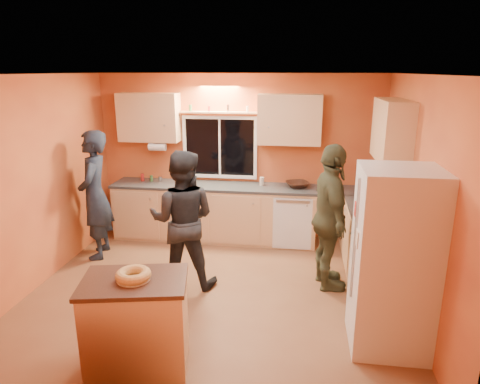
% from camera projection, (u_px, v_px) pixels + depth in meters
% --- Properties ---
extents(ground, '(4.50, 4.50, 0.00)m').
position_uv_depth(ground, '(216.00, 291.00, 5.31)').
color(ground, brown).
rests_on(ground, ground).
extents(room_shell, '(4.54, 4.04, 2.61)m').
position_uv_depth(room_shell, '(230.00, 157.00, 5.24)').
color(room_shell, orange).
rests_on(room_shell, ground).
extents(back_counter, '(4.23, 0.62, 0.90)m').
position_uv_depth(back_counter, '(237.00, 213.00, 6.81)').
color(back_counter, tan).
rests_on(back_counter, ground).
extents(right_counter, '(0.62, 1.84, 0.90)m').
position_uv_depth(right_counter, '(374.00, 250.00, 5.40)').
color(right_counter, tan).
rests_on(right_counter, ground).
extents(refrigerator, '(0.72, 0.70, 1.80)m').
position_uv_depth(refrigerator, '(393.00, 261.00, 4.05)').
color(refrigerator, silver).
rests_on(refrigerator, ground).
extents(island, '(1.02, 0.79, 0.88)m').
position_uv_depth(island, '(137.00, 323.00, 3.85)').
color(island, tan).
rests_on(island, ground).
extents(bundt_pastry, '(0.31, 0.31, 0.09)m').
position_uv_depth(bundt_pastry, '(133.00, 275.00, 3.72)').
color(bundt_pastry, tan).
rests_on(bundt_pastry, island).
extents(person_left, '(0.58, 0.75, 1.85)m').
position_uv_depth(person_left, '(95.00, 195.00, 6.09)').
color(person_left, black).
rests_on(person_left, ground).
extents(person_center, '(0.87, 0.69, 1.73)m').
position_uv_depth(person_center, '(183.00, 220.00, 5.26)').
color(person_center, black).
rests_on(person_center, ground).
extents(person_right, '(0.63, 1.13, 1.82)m').
position_uv_depth(person_right, '(330.00, 218.00, 5.19)').
color(person_right, '#393B25').
rests_on(person_right, ground).
extents(mixing_bowl, '(0.44, 0.44, 0.09)m').
position_uv_depth(mixing_bowl, '(297.00, 184.00, 6.59)').
color(mixing_bowl, black).
rests_on(mixing_bowl, back_counter).
extents(utensil_crock, '(0.14, 0.14, 0.17)m').
position_uv_depth(utensil_crock, '(184.00, 178.00, 6.84)').
color(utensil_crock, beige).
rests_on(utensil_crock, back_counter).
extents(potted_plant, '(0.33, 0.30, 0.32)m').
position_uv_depth(potted_plant, '(379.00, 210.00, 5.02)').
color(potted_plant, gray).
rests_on(potted_plant, right_counter).
extents(red_box, '(0.16, 0.12, 0.07)m').
position_uv_depth(red_box, '(377.00, 209.00, 5.44)').
color(red_box, '#A31E19').
rests_on(red_box, right_counter).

